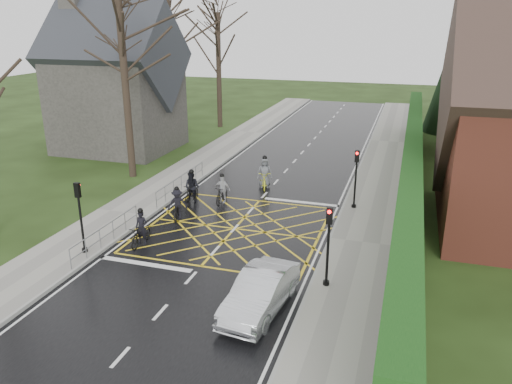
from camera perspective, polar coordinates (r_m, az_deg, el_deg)
The scene contains 22 objects.
ground at distance 23.80m, azimuth -2.46°, elevation -4.22°, with size 120.00×120.00×0.00m, color black.
road at distance 23.80m, azimuth -2.46°, elevation -4.20°, with size 9.00×80.00×0.01m, color black.
sidewalk_right at distance 22.61m, azimuth 12.08°, elevation -5.76°, with size 3.00×80.00×0.15m, color gray.
sidewalk_left at distance 26.29m, azimuth -14.88°, elevation -2.38°, with size 3.00×80.00×0.15m, color gray.
stone_wall at distance 28.04m, azimuth 16.94°, elevation -0.61°, with size 0.50×38.00×0.70m, color slate.
hedge at distance 27.52m, azimuth 17.29°, elevation 2.82°, with size 0.90×38.00×2.80m, color #0E3610.
conifer at distance 46.85m, azimuth 21.82°, elevation 12.41°, with size 4.60×4.60×10.00m.
church at distance 38.99m, azimuth -15.74°, elevation 11.84°, with size 8.80×7.80×11.00m.
tree_near at distance 31.27m, azimuth -15.06°, elevation 15.75°, with size 9.24×9.24×11.44m.
tree_mid at distance 38.71m, azimuth -9.97°, elevation 17.71°, with size 10.08×10.08×12.48m.
tree_far at distance 45.77m, azimuth -4.34°, elevation 16.31°, with size 8.40×8.40×10.40m.
railing_south at distance 22.63m, azimuth -16.74°, elevation -4.19°, with size 0.05×5.04×1.03m.
railing_north at distance 28.70m, azimuth -8.54°, elevation 1.41°, with size 0.05×6.04×1.03m.
traffic_light_ne at distance 26.03m, azimuth 11.31°, elevation 1.40°, with size 0.24×0.31×3.21m.
traffic_light_se at distance 18.24m, azimuth 8.22°, elevation -6.30°, with size 0.24×0.31×3.21m.
traffic_light_sw at distance 21.82m, azimuth -19.38°, elevation -2.87°, with size 0.24×0.31×3.21m.
cyclist_rear at distance 22.56m, azimuth -12.99°, elevation -4.57°, with size 0.67×1.76×1.69m.
cyclist_back at distance 27.03m, azimuth -7.35°, elevation 0.18°, with size 0.87×1.91×1.89m.
cyclist_mid at distance 25.09m, azimuth -9.00°, elevation -1.68°, with size 1.12×1.81×1.67m.
cyclist_front at distance 26.97m, azimuth -3.91°, elevation -0.00°, with size 0.88×1.63×1.64m.
cyclist_lead at distance 29.33m, azimuth 0.95°, elevation 1.78°, with size 1.30×2.11×1.94m.
car at distance 17.22m, azimuth 0.50°, elevation -11.38°, with size 1.46×4.20×1.38m, color silver.
Camera 1 is at (7.49, -20.52, 9.45)m, focal length 35.00 mm.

